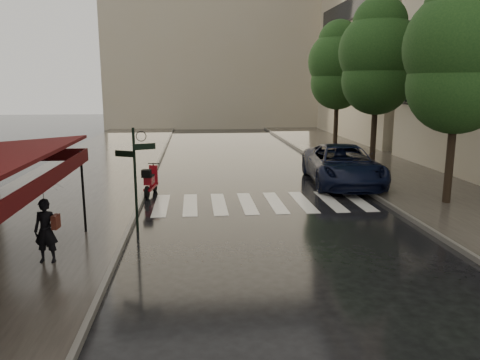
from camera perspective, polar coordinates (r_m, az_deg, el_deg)
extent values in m
plane|color=black|center=(11.49, -8.04, -10.59)|extent=(120.00, 120.00, 0.00)
cube|color=#38332D|center=(23.58, -17.86, 0.63)|extent=(6.00, 60.00, 0.12)
cube|color=#38332D|center=(25.00, 17.34, 1.26)|extent=(5.50, 60.00, 0.12)
cube|color=#595651|center=(23.12, -10.46, 0.83)|extent=(0.12, 60.00, 0.16)
cube|color=#595651|center=(24.05, 11.18, 1.22)|extent=(0.12, 60.00, 0.16)
cube|color=silver|center=(17.23, -9.58, -3.06)|extent=(0.50, 3.20, 0.01)
cube|color=silver|center=(17.19, -6.08, -3.00)|extent=(0.50, 3.20, 0.01)
cube|color=silver|center=(17.21, -2.58, -2.93)|extent=(0.50, 3.20, 0.01)
cube|color=silver|center=(17.29, 0.90, -2.84)|extent=(0.50, 3.20, 0.01)
cube|color=silver|center=(17.44, 4.33, -2.75)|extent=(0.50, 3.20, 0.01)
cube|color=silver|center=(17.65, 7.70, -2.65)|extent=(0.50, 3.20, 0.01)
cube|color=silver|center=(17.92, 10.97, -2.54)|extent=(0.50, 3.20, 0.01)
cube|color=silver|center=(18.24, 14.14, -2.43)|extent=(0.50, 3.20, 0.01)
cube|color=#45090C|center=(10.77, -22.02, 0.21)|extent=(0.04, 7.00, 0.35)
cylinder|color=black|center=(14.09, -18.57, -1.41)|extent=(0.07, 0.07, 2.35)
cylinder|color=black|center=(14.02, -12.64, -0.07)|extent=(0.08, 0.08, 3.10)
cube|color=black|center=(13.83, -11.58, 4.01)|extent=(0.62, 0.26, 0.18)
cube|color=black|center=(13.93, -13.92, 3.13)|extent=(0.56, 0.29, 0.18)
cube|color=tan|center=(40.26, 18.74, 18.06)|extent=(8.00, 16.00, 18.50)
cube|color=tan|center=(49.03, -2.85, 18.25)|extent=(22.00, 6.00, 20.00)
cylinder|color=black|center=(18.19, 24.36, 4.03)|extent=(0.28, 0.28, 4.26)
sphere|color=#163613|center=(18.07, 24.91, 10.49)|extent=(3.40, 3.40, 3.40)
sphere|color=#163613|center=(18.12, 25.27, 14.56)|extent=(3.80, 3.80, 3.80)
sphere|color=#163613|center=(18.24, 25.61, 18.36)|extent=(2.60, 2.60, 2.60)
cylinder|color=black|center=(24.42, 16.03, 6.56)|extent=(0.28, 0.28, 4.48)
sphere|color=#163613|center=(24.35, 16.32, 11.62)|extent=(3.40, 3.40, 3.40)
sphere|color=#163613|center=(24.40, 16.51, 14.81)|extent=(3.80, 3.80, 3.80)
sphere|color=#163613|center=(24.51, 16.68, 17.79)|extent=(2.60, 2.60, 2.60)
cylinder|color=black|center=(31.09, 11.64, 7.65)|extent=(0.28, 0.28, 4.37)
sphere|color=#163613|center=(31.02, 11.80, 11.53)|extent=(3.40, 3.40, 3.40)
sphere|color=#163613|center=(31.05, 11.90, 13.98)|extent=(3.80, 3.80, 3.80)
sphere|color=#163613|center=(31.13, 12.00, 16.27)|extent=(2.60, 2.60, 2.60)
imported|color=black|center=(12.11, -22.57, -5.75)|extent=(0.60, 0.42, 1.55)
imported|color=black|center=(11.82, -23.02, -0.20)|extent=(1.00, 1.02, 0.84)
cube|color=#542016|center=(11.95, -21.54, -4.76)|extent=(0.15, 0.30, 0.33)
cylinder|color=black|center=(18.25, -11.27, -1.51)|extent=(0.18, 0.51, 0.50)
cylinder|color=black|center=(19.48, -10.35, -0.65)|extent=(0.18, 0.51, 0.50)
cube|color=maroon|center=(18.87, -10.78, -0.80)|extent=(0.49, 1.38, 0.10)
cube|color=maroon|center=(18.56, -11.01, -0.03)|extent=(0.39, 0.61, 0.29)
cube|color=maroon|center=(19.24, -10.50, 0.65)|extent=(0.35, 0.17, 0.78)
cylinder|color=black|center=(19.26, -10.48, 1.98)|extent=(0.48, 0.11, 0.04)
cube|color=black|center=(18.13, -11.33, 0.78)|extent=(0.38, 0.36, 0.29)
imported|color=black|center=(20.98, 12.40, 1.82)|extent=(3.34, 6.35, 1.70)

